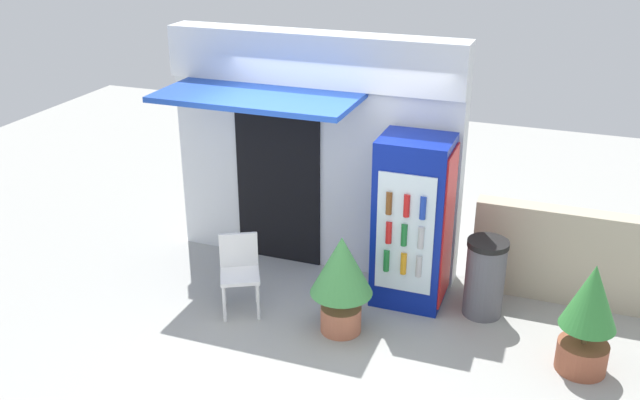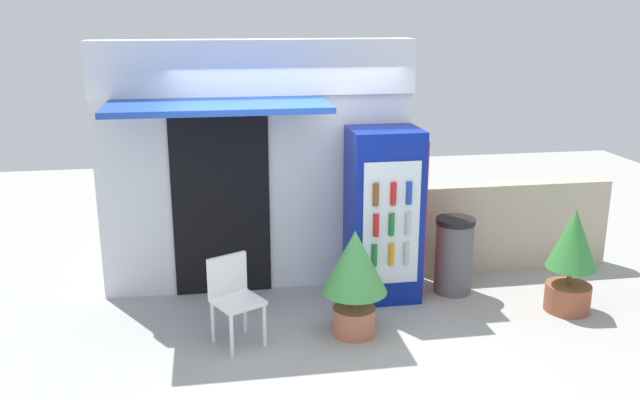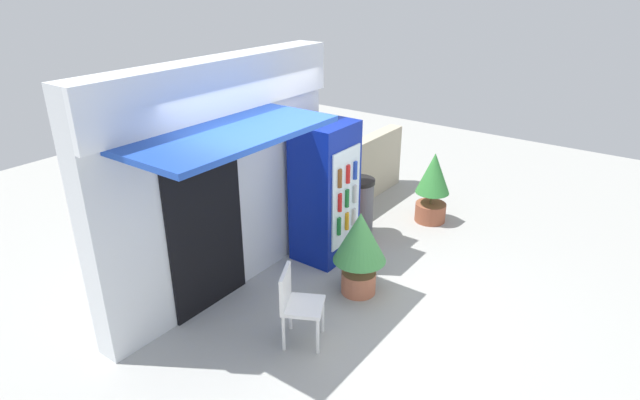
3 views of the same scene
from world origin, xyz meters
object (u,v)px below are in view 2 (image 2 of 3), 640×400
(plastic_chair, at_px, (233,293))
(potted_plant_curbside, at_px, (572,255))
(trash_bin, at_px, (454,255))
(drink_cooler, at_px, (384,215))
(potted_plant_near_shop, at_px, (355,271))

(plastic_chair, relative_size, potted_plant_curbside, 0.76)
(plastic_chair, height_order, trash_bin, trash_bin)
(drink_cooler, height_order, potted_plant_near_shop, drink_cooler)
(plastic_chair, bearing_deg, drink_cooler, 26.21)
(drink_cooler, height_order, plastic_chair, drink_cooler)
(potted_plant_near_shop, bearing_deg, plastic_chair, 177.97)
(potted_plant_curbside, bearing_deg, potted_plant_near_shop, -176.14)
(potted_plant_near_shop, bearing_deg, trash_bin, 32.26)
(drink_cooler, xyz_separation_m, plastic_chair, (-1.67, -0.82, -0.45))
(potted_plant_curbside, bearing_deg, plastic_chair, -178.09)
(potted_plant_near_shop, distance_m, potted_plant_curbside, 2.35)
(drink_cooler, xyz_separation_m, potted_plant_curbside, (1.84, -0.71, -0.32))
(drink_cooler, xyz_separation_m, potted_plant_near_shop, (-0.51, -0.86, -0.28))
(drink_cooler, distance_m, potted_plant_near_shop, 1.04)
(potted_plant_near_shop, bearing_deg, drink_cooler, 59.45)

